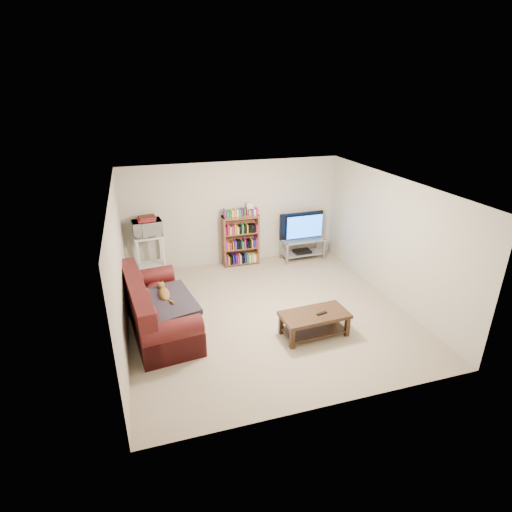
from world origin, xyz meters
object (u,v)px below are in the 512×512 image
object	(u,v)px
coffee_table	(314,320)
bookshelf	(241,239)
tv_stand	(302,245)
sofa	(155,312)

from	to	relation	value
coffee_table	bookshelf	size ratio (longest dim) A/B	0.96
coffee_table	tv_stand	world-z (taller)	tv_stand
bookshelf	sofa	bearing A→B (deg)	-133.02
coffee_table	bookshelf	distance (m)	3.24
sofa	coffee_table	distance (m)	2.73
coffee_table	tv_stand	xyz separation A→B (m)	(1.08, 3.08, 0.06)
sofa	bookshelf	size ratio (longest dim) A/B	1.92
sofa	bookshelf	world-z (taller)	bookshelf
sofa	tv_stand	distance (m)	4.21
sofa	coffee_table	xyz separation A→B (m)	(2.55, -0.96, -0.04)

